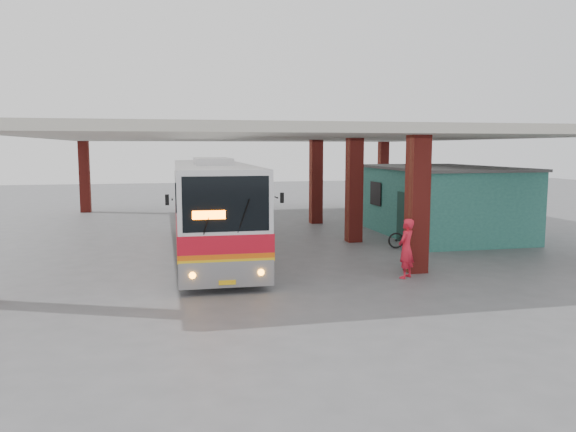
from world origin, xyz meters
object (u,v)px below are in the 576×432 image
at_px(red_chair, 358,216).
at_px(motorcycle, 412,236).
at_px(coach_bus, 211,206).
at_px(pedestrian, 406,248).

bearing_deg(red_chair, motorcycle, -101.92).
height_order(coach_bus, pedestrian, coach_bus).
distance_m(motorcycle, pedestrian, 5.26).
bearing_deg(coach_bus, motorcycle, -3.17).
bearing_deg(pedestrian, motorcycle, -157.52).
bearing_deg(red_chair, pedestrian, -111.74).
bearing_deg(motorcycle, pedestrian, 162.60).
relative_size(coach_bus, motorcycle, 6.66).
distance_m(motorcycle, red_chair, 7.39).
height_order(coach_bus, motorcycle, coach_bus).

